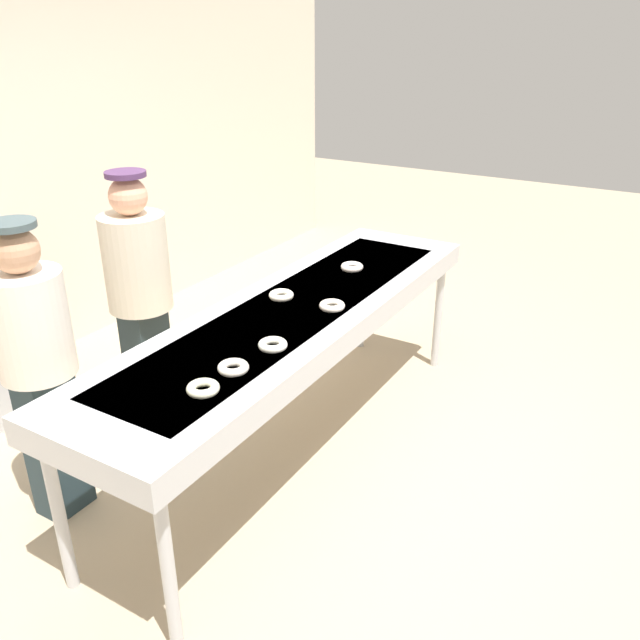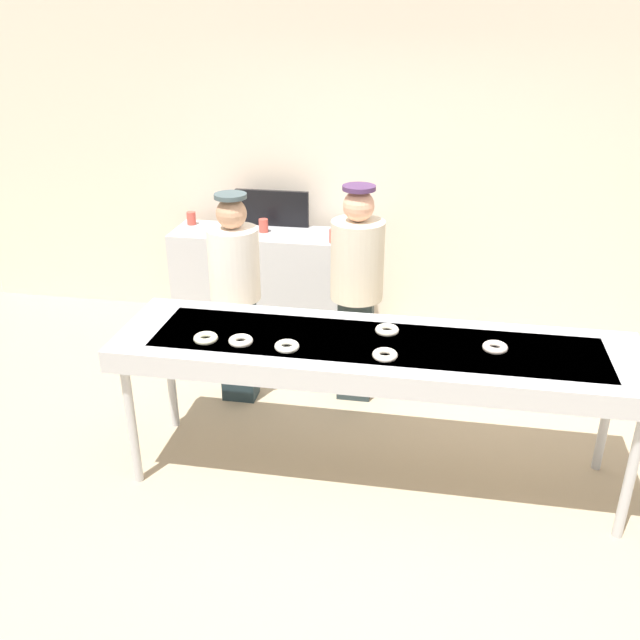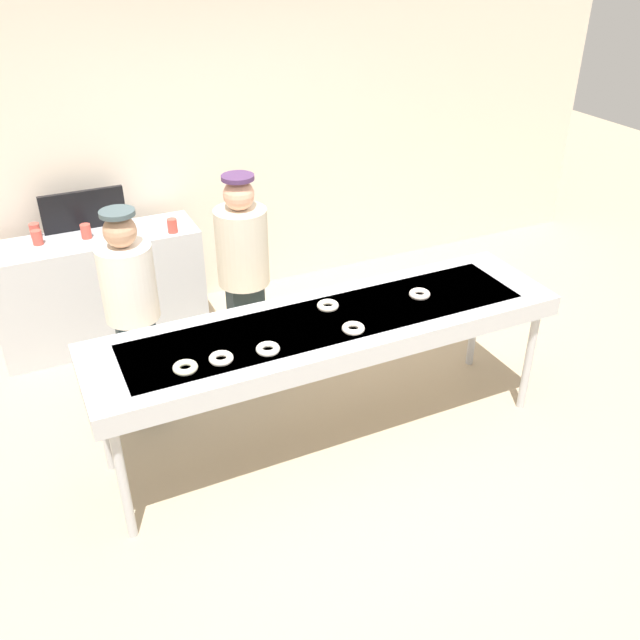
% 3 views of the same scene
% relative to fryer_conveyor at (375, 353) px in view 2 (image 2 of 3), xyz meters
% --- Properties ---
extents(ground_plane, '(16.00, 16.00, 0.00)m').
position_rel_fryer_conveyor_xyz_m(ground_plane, '(0.00, 0.00, -0.84)').
color(ground_plane, tan).
extents(back_wall, '(8.00, 0.12, 3.04)m').
position_rel_fryer_conveyor_xyz_m(back_wall, '(0.00, 2.36, 0.68)').
color(back_wall, beige).
rests_on(back_wall, ground).
extents(fryer_conveyor, '(2.98, 0.78, 0.91)m').
position_rel_fryer_conveyor_xyz_m(fryer_conveyor, '(0.00, 0.00, 0.00)').
color(fryer_conveyor, '#B7BABF').
rests_on(fryer_conveyor, ground).
extents(sugar_donut_0, '(0.19, 0.19, 0.04)m').
position_rel_fryer_conveyor_xyz_m(sugar_donut_0, '(0.66, 0.01, 0.09)').
color(sugar_donut_0, white).
rests_on(sugar_donut_0, fryer_conveyor).
extents(sugar_donut_1, '(0.18, 0.18, 0.04)m').
position_rel_fryer_conveyor_xyz_m(sugar_donut_1, '(-0.95, -0.16, 0.09)').
color(sugar_donut_1, '#F0EFC6').
rests_on(sugar_donut_1, fryer_conveyor).
extents(sugar_donut_2, '(0.17, 0.17, 0.04)m').
position_rel_fryer_conveyor_xyz_m(sugar_donut_2, '(0.05, 0.13, 0.09)').
color(sugar_donut_2, white).
rests_on(sugar_donut_2, fryer_conveyor).
extents(sugar_donut_3, '(0.16, 0.16, 0.04)m').
position_rel_fryer_conveyor_xyz_m(sugar_donut_3, '(-0.74, -0.16, 0.09)').
color(sugar_donut_3, white).
rests_on(sugar_donut_3, fryer_conveyor).
extents(sugar_donut_4, '(0.19, 0.19, 0.04)m').
position_rel_fryer_conveyor_xyz_m(sugar_donut_4, '(0.07, -0.19, 0.09)').
color(sugar_donut_4, '#EFE1CC').
rests_on(sugar_donut_4, fryer_conveyor).
extents(sugar_donut_5, '(0.18, 0.18, 0.04)m').
position_rel_fryer_conveyor_xyz_m(sugar_donut_5, '(-0.47, -0.18, 0.09)').
color(sugar_donut_5, white).
rests_on(sugar_donut_5, fryer_conveyor).
extents(worker_baker, '(0.35, 0.35, 1.53)m').
position_rel_fryer_conveyor_xyz_m(worker_baker, '(-1.05, 0.76, 0.02)').
color(worker_baker, '#213238').
rests_on(worker_baker, ground).
extents(worker_assistant, '(0.37, 0.37, 1.58)m').
position_rel_fryer_conveyor_xyz_m(worker_assistant, '(-0.22, 0.93, 0.06)').
color(worker_assistant, '#263436').
rests_on(worker_assistant, ground).
extents(prep_counter, '(1.61, 0.51, 0.91)m').
position_rel_fryer_conveyor_xyz_m(prep_counter, '(-1.11, 1.91, -0.39)').
color(prep_counter, '#B7BABF').
rests_on(prep_counter, ground).
extents(paper_cup_0, '(0.08, 0.08, 0.11)m').
position_rel_fryer_conveyor_xyz_m(paper_cup_0, '(-1.81, 2.02, 0.12)').
color(paper_cup_0, '#CC4C3F').
rests_on(paper_cup_0, prep_counter).
extents(paper_cup_1, '(0.08, 0.08, 0.11)m').
position_rel_fryer_conveyor_xyz_m(paper_cup_1, '(-1.14, 1.91, 0.12)').
color(paper_cup_1, '#CC4C3F').
rests_on(paper_cup_1, prep_counter).
extents(paper_cup_2, '(0.08, 0.08, 0.11)m').
position_rel_fryer_conveyor_xyz_m(paper_cup_2, '(-1.49, 2.09, 0.12)').
color(paper_cup_2, '#CC4C3F').
rests_on(paper_cup_2, prep_counter).
extents(paper_cup_3, '(0.08, 0.08, 0.11)m').
position_rel_fryer_conveyor_xyz_m(paper_cup_3, '(-0.51, 1.74, 0.12)').
color(paper_cup_3, '#CC4C3F').
rests_on(paper_cup_3, prep_counter).
extents(paper_cup_4, '(0.08, 0.08, 0.11)m').
position_rel_fryer_conveyor_xyz_m(paper_cup_4, '(-1.49, 1.95, 0.12)').
color(paper_cup_4, '#CC4C3F').
rests_on(paper_cup_4, prep_counter).
extents(menu_display, '(0.64, 0.04, 0.31)m').
position_rel_fryer_conveyor_xyz_m(menu_display, '(-1.11, 2.11, 0.22)').
color(menu_display, black).
rests_on(menu_display, prep_counter).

